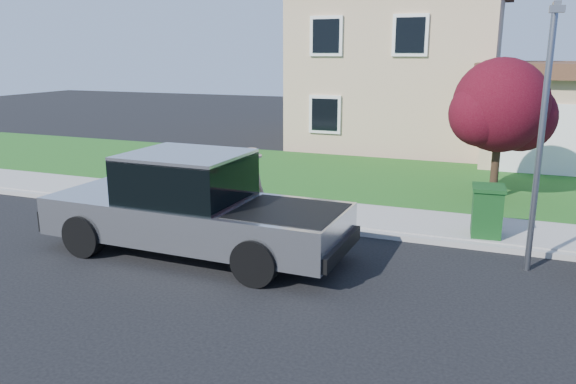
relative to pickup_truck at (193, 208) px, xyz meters
The scene contains 10 objects.
ground 1.64m from the pickup_truck, 24.26° to the right, with size 80.00×80.00×0.00m, color black.
curb 3.35m from the pickup_truck, 46.94° to the left, with size 40.00×0.20×0.12m, color gray.
sidewalk 4.20m from the pickup_truck, 57.49° to the left, with size 40.00×2.00×0.15m, color gray.
lawn 8.31m from the pickup_truck, 74.52° to the left, with size 40.00×7.00×0.10m, color #165019.
house 16.19m from the pickup_truck, 80.97° to the left, with size 14.00×11.30×6.85m.
pickup_truck is the anchor object (origin of this frame).
woman 1.77m from the pickup_truck, 73.10° to the left, with size 0.68×0.49×1.93m.
ornamental_tree 8.72m from the pickup_truck, 49.33° to the left, with size 2.76×2.49×3.79m.
trash_bin 6.23m from the pickup_truck, 27.81° to the left, with size 0.73×0.82×1.09m.
street_lamp 6.72m from the pickup_truck, 12.53° to the left, with size 0.24×0.62×4.81m.
Camera 1 is at (4.49, -8.89, 4.00)m, focal length 35.00 mm.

